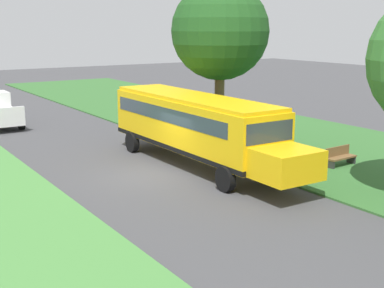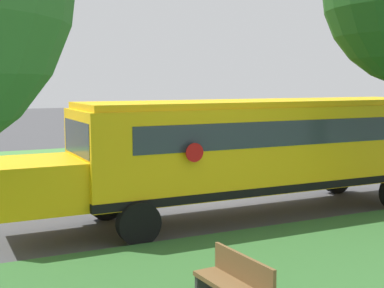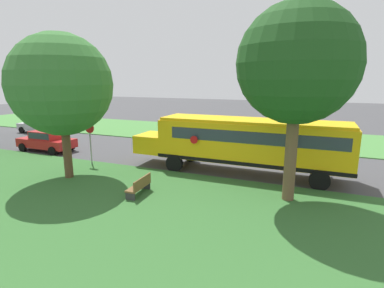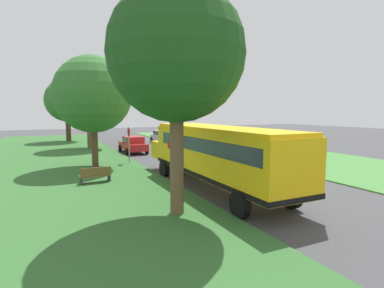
% 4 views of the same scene
% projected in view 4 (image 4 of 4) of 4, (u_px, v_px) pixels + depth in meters
% --- Properties ---
extents(ground_plane, '(120.00, 120.00, 0.00)m').
position_uv_depth(ground_plane, '(253.00, 183.00, 16.45)').
color(ground_plane, '#424244').
extents(grass_verge, '(12.00, 80.00, 0.08)m').
position_uv_depth(grass_verge, '(53.00, 207.00, 12.13)').
color(grass_verge, '#33662D').
rests_on(grass_verge, ground).
extents(grass_far_side, '(10.00, 80.00, 0.07)m').
position_uv_depth(grass_far_side, '(360.00, 169.00, 20.33)').
color(grass_far_side, '#47843D').
rests_on(grass_far_side, ground).
extents(school_bus, '(2.84, 12.42, 3.16)m').
position_uv_depth(school_bus, '(215.00, 151.00, 14.87)').
color(school_bus, yellow).
rests_on(school_bus, ground).
extents(car_red_nearest, '(2.02, 4.40, 1.56)m').
position_uv_depth(car_red_nearest, '(133.00, 144.00, 28.42)').
color(car_red_nearest, '#B21E1E').
rests_on(car_red_nearest, ground).
extents(car_silver_middle, '(2.02, 4.40, 1.56)m').
position_uv_depth(car_silver_middle, '(162.00, 136.00, 37.40)').
color(car_silver_middle, '#B7B7BC').
rests_on(car_silver_middle, ground).
extents(oak_tree_beside_bus, '(4.97, 4.97, 8.45)m').
position_uv_depth(oak_tree_beside_bus, '(174.00, 55.00, 10.55)').
color(oak_tree_beside_bus, brown).
rests_on(oak_tree_beside_bus, ground).
extents(oak_tree_roadside_mid, '(5.26, 5.26, 7.70)m').
position_uv_depth(oak_tree_roadside_mid, '(92.00, 94.00, 20.39)').
color(oak_tree_roadside_mid, brown).
rests_on(oak_tree_roadside_mid, ground).
extents(oak_tree_far_end, '(5.78, 5.78, 8.63)m').
position_uv_depth(oak_tree_far_end, '(90.00, 93.00, 31.12)').
color(oak_tree_far_end, brown).
rests_on(oak_tree_far_end, ground).
extents(oak_tree_across_road, '(5.50, 5.50, 8.11)m').
position_uv_depth(oak_tree_across_road, '(68.00, 101.00, 38.39)').
color(oak_tree_across_road, '#4C3826').
rests_on(oak_tree_across_road, ground).
extents(stop_sign, '(0.08, 0.68, 2.74)m').
position_uv_depth(stop_sign, '(129.00, 141.00, 22.39)').
color(stop_sign, gray).
rests_on(stop_sign, ground).
extents(park_bench, '(1.63, 0.60, 0.92)m').
position_uv_depth(park_bench, '(95.00, 175.00, 16.13)').
color(park_bench, brown).
rests_on(park_bench, ground).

